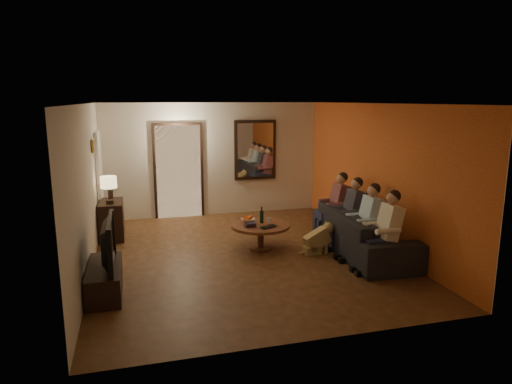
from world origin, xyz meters
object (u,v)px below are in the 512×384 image
object	(u,v)px
dog	(317,238)
wine_bottle	(262,215)
person_c	(350,216)
sofa	(363,232)
coffee_table	(260,236)
person_d	(336,208)
tv_stand	(105,279)
person_a	(385,235)
dresser	(112,220)
laptop	(270,227)
bowl	(248,220)
tv	(102,243)
person_b	(367,225)
table_lamp	(109,190)

from	to	relation	value
dog	wine_bottle	xyz separation A→B (m)	(-0.83, 0.63, 0.32)
person_c	wine_bottle	bearing A→B (deg)	161.91
sofa	coffee_table	bearing A→B (deg)	70.91
person_d	coffee_table	world-z (taller)	person_d
tv_stand	person_a	xyz separation A→B (m)	(4.21, -0.27, 0.40)
coffee_table	wine_bottle	size ratio (longest dim) A/B	3.43
person_c	dresser	bearing A→B (deg)	157.33
laptop	bowl	bearing A→B (deg)	93.32
sofa	bowl	world-z (taller)	sofa
dresser	sofa	size ratio (longest dim) A/B	0.32
tv	dog	xyz separation A→B (m)	(3.52, 0.80, -0.46)
tv	person_d	world-z (taller)	person_d
tv	dog	world-z (taller)	tv
person_b	person_d	distance (m)	1.20
coffee_table	bowl	world-z (taller)	bowl
person_b	table_lamp	bearing A→B (deg)	153.06
tv_stand	person_a	world-z (taller)	person_a
dog	tv_stand	bearing A→B (deg)	-173.65
table_lamp	laptop	xyz separation A→B (m)	(2.73, -1.42, -0.54)
tv_stand	person_d	xyz separation A→B (m)	(4.21, 1.53, 0.40)
tv	person_a	distance (m)	4.22
table_lamp	person_a	xyz separation A→B (m)	(4.21, -2.74, -0.40)
person_d	laptop	bearing A→B (deg)	-161.92
person_b	dresser	bearing A→B (deg)	150.73
person_c	wine_bottle	distance (m)	1.60
tv_stand	tv	bearing A→B (deg)	0.00
tv	sofa	bearing A→B (deg)	-81.69
table_lamp	person_d	distance (m)	4.33
bowl	tv	bearing A→B (deg)	-147.74
person_b	person_c	world-z (taller)	same
sofa	person_c	world-z (taller)	person_c
person_b	person_c	bearing A→B (deg)	90.00
person_a	tv_stand	bearing A→B (deg)	176.31
table_lamp	person_c	size ratio (longest dim) A/B	0.45
dresser	bowl	world-z (taller)	dresser
table_lamp	coffee_table	world-z (taller)	table_lamp
table_lamp	wine_bottle	bearing A→B (deg)	-21.18
bowl	wine_bottle	world-z (taller)	wine_bottle
person_d	bowl	distance (m)	1.76
dresser	coffee_table	xyz separation A→B (m)	(2.63, -1.36, -0.14)
person_b	dog	world-z (taller)	person_b
person_c	wine_bottle	world-z (taller)	person_c
wine_bottle	tv_stand	bearing A→B (deg)	-151.98
sofa	person_d	xyz separation A→B (m)	(-0.10, 0.90, 0.23)
tv	laptop	distance (m)	2.94
dog	person_d	bearing A→B (deg)	40.15
person_b	dog	size ratio (longest dim) A/B	2.14
sofa	coffee_table	distance (m)	1.82
person_d	wine_bottle	size ratio (longest dim) A/B	3.87
bowl	coffee_table	bearing A→B (deg)	-50.71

